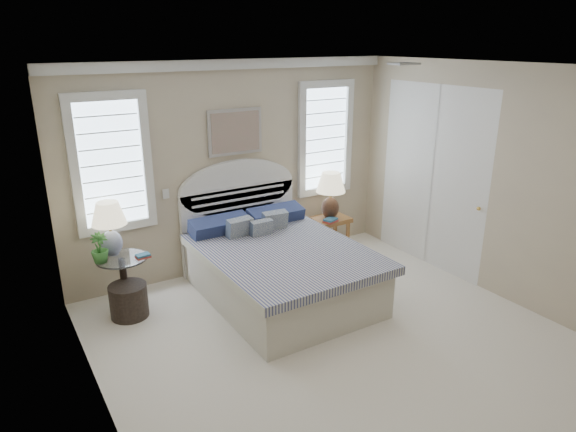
# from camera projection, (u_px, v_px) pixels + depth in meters

# --- Properties ---
(floor) EXTENTS (4.50, 5.00, 0.01)m
(floor) POSITION_uv_depth(u_px,v_px,m) (351.00, 352.00, 5.07)
(floor) COLOR beige
(floor) RESTS_ON ground
(ceiling) EXTENTS (4.50, 5.00, 0.01)m
(ceiling) POSITION_uv_depth(u_px,v_px,m) (365.00, 69.00, 4.19)
(ceiling) COLOR white
(ceiling) RESTS_ON wall_back
(wall_back) EXTENTS (4.50, 0.02, 2.70)m
(wall_back) POSITION_uv_depth(u_px,v_px,m) (235.00, 168.00, 6.64)
(wall_back) COLOR #C2B291
(wall_back) RESTS_ON floor
(wall_left) EXTENTS (0.02, 5.00, 2.70)m
(wall_left) POSITION_uv_depth(u_px,v_px,m) (100.00, 283.00, 3.51)
(wall_left) COLOR #C2B291
(wall_left) RESTS_ON floor
(wall_right) EXTENTS (0.02, 5.00, 2.70)m
(wall_right) POSITION_uv_depth(u_px,v_px,m) (515.00, 188.00, 5.74)
(wall_right) COLOR #C2B291
(wall_right) RESTS_ON floor
(crown_molding) EXTENTS (4.50, 0.08, 0.12)m
(crown_molding) POSITION_uv_depth(u_px,v_px,m) (233.00, 64.00, 6.19)
(crown_molding) COLOR silver
(crown_molding) RESTS_ON wall_back
(hvac_vent) EXTENTS (0.30, 0.20, 0.02)m
(hvac_vent) POSITION_uv_depth(u_px,v_px,m) (404.00, 64.00, 5.43)
(hvac_vent) COLOR #B2B2B2
(hvac_vent) RESTS_ON ceiling
(switch_plate) EXTENTS (0.08, 0.01, 0.12)m
(switch_plate) POSITION_uv_depth(u_px,v_px,m) (166.00, 194.00, 6.22)
(switch_plate) COLOR silver
(switch_plate) RESTS_ON wall_back
(window_left) EXTENTS (0.90, 0.06, 1.60)m
(window_left) POSITION_uv_depth(u_px,v_px,m) (111.00, 164.00, 5.77)
(window_left) COLOR #C5E1F9
(window_left) RESTS_ON wall_back
(window_right) EXTENTS (0.90, 0.06, 1.60)m
(window_right) POSITION_uv_depth(u_px,v_px,m) (325.00, 138.00, 7.24)
(window_right) COLOR #C5E1F9
(window_right) RESTS_ON wall_back
(painting) EXTENTS (0.74, 0.04, 0.58)m
(painting) POSITION_uv_depth(u_px,v_px,m) (235.00, 132.00, 6.45)
(painting) COLOR silver
(painting) RESTS_ON wall_back
(closet_door) EXTENTS (0.02, 1.80, 2.40)m
(closet_door) POSITION_uv_depth(u_px,v_px,m) (432.00, 178.00, 6.75)
(closet_door) COLOR silver
(closet_door) RESTS_ON floor
(bed) EXTENTS (1.72, 2.28, 1.47)m
(bed) POSITION_uv_depth(u_px,v_px,m) (277.00, 264.00, 6.12)
(bed) COLOR beige
(bed) RESTS_ON floor
(side_table_left) EXTENTS (0.56, 0.56, 0.63)m
(side_table_left) POSITION_uv_depth(u_px,v_px,m) (124.00, 277.00, 5.78)
(side_table_left) COLOR black
(side_table_left) RESTS_ON floor
(nightstand_right) EXTENTS (0.50, 0.40, 0.53)m
(nightstand_right) POSITION_uv_depth(u_px,v_px,m) (330.00, 227.00, 7.32)
(nightstand_right) COLOR brown
(nightstand_right) RESTS_ON floor
(floor_pot) EXTENTS (0.50, 0.50, 0.38)m
(floor_pot) POSITION_uv_depth(u_px,v_px,m) (129.00, 301.00, 5.67)
(floor_pot) COLOR black
(floor_pot) RESTS_ON floor
(lamp_left) EXTENTS (0.47, 0.47, 0.63)m
(lamp_left) POSITION_uv_depth(u_px,v_px,m) (109.00, 223.00, 5.66)
(lamp_left) COLOR silver
(lamp_left) RESTS_ON side_table_left
(lamp_right) EXTENTS (0.51, 0.51, 0.67)m
(lamp_right) POSITION_uv_depth(u_px,v_px,m) (331.00, 190.00, 7.13)
(lamp_right) COLOR black
(lamp_right) RESTS_ON nightstand_right
(potted_plant) EXTENTS (0.22, 0.22, 0.33)m
(potted_plant) POSITION_uv_depth(u_px,v_px,m) (99.00, 248.00, 5.52)
(potted_plant) COLOR #296628
(potted_plant) RESTS_ON side_table_left
(books_left) EXTENTS (0.16, 0.12, 0.04)m
(books_left) POSITION_uv_depth(u_px,v_px,m) (143.00, 256.00, 5.69)
(books_left) COLOR #A23228
(books_left) RESTS_ON side_table_left
(books_right) EXTENTS (0.23, 0.20, 0.05)m
(books_right) POSITION_uv_depth(u_px,v_px,m) (331.00, 220.00, 7.09)
(books_right) COLOR #A23228
(books_right) RESTS_ON nightstand_right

